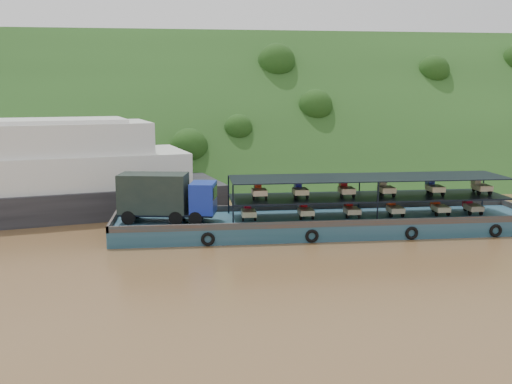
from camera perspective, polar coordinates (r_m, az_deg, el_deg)
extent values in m
plane|color=brown|center=(45.92, 2.92, -4.53)|extent=(160.00, 160.00, 0.00)
cube|color=#1C3513|center=(80.99, -1.31, 1.85)|extent=(140.00, 39.60, 39.60)
cube|color=#163F4E|center=(48.00, 7.06, -3.22)|extent=(35.00, 7.00, 1.20)
cube|color=#592D19|center=(51.05, 6.18, -1.42)|extent=(35.00, 0.20, 0.50)
cube|color=#592D19|center=(44.60, 8.11, -3.14)|extent=(35.00, 0.20, 0.50)
cube|color=#592D19|center=(46.88, -14.08, -2.70)|extent=(0.20, 7.00, 0.50)
torus|color=black|center=(43.26, -4.83, -4.72)|extent=(1.06, 0.26, 1.06)
torus|color=black|center=(44.22, 5.62, -4.41)|extent=(1.06, 0.26, 1.06)
torus|color=black|center=(46.55, 15.31, -3.99)|extent=(1.06, 0.26, 1.06)
torus|color=black|center=(49.57, 22.85, -3.58)|extent=(1.06, 0.26, 1.06)
cylinder|color=black|center=(45.97, -12.63, -2.51)|extent=(1.16, 0.58, 1.11)
cylinder|color=black|center=(48.16, -11.86, -1.91)|extent=(1.16, 0.58, 1.11)
cylinder|color=black|center=(45.07, -8.01, -2.61)|extent=(1.16, 0.58, 1.11)
cylinder|color=black|center=(47.30, -7.45, -1.99)|extent=(1.16, 0.58, 1.11)
cylinder|color=black|center=(44.78, -6.06, -2.65)|extent=(1.16, 0.58, 1.11)
cylinder|color=black|center=(47.03, -5.59, -2.02)|extent=(1.16, 0.58, 1.11)
cube|color=black|center=(46.33, -8.81, -2.07)|extent=(7.86, 3.75, 0.22)
cube|color=navy|center=(45.55, -5.30, -0.57)|extent=(2.33, 2.96, 2.44)
cube|color=black|center=(45.33, -4.13, -0.03)|extent=(0.46, 2.20, 1.00)
cube|color=black|center=(46.27, -10.20, -0.10)|extent=(5.72, 3.57, 3.11)
cube|color=black|center=(48.49, 11.14, -0.47)|extent=(23.00, 5.00, 0.12)
cube|color=black|center=(48.22, 11.20, 1.45)|extent=(23.00, 5.00, 0.08)
cylinder|color=black|center=(43.86, -2.31, -1.40)|extent=(0.12, 0.12, 3.30)
cylinder|color=black|center=(48.76, -2.76, -0.24)|extent=(0.12, 0.12, 3.30)
cylinder|color=black|center=(46.16, 12.08, -1.04)|extent=(0.12, 0.12, 3.30)
cylinder|color=black|center=(50.83, 10.28, 0.03)|extent=(0.12, 0.12, 3.30)
cylinder|color=black|center=(55.28, 21.76, 0.27)|extent=(0.12, 0.12, 3.30)
cylinder|color=black|center=(47.73, -0.92, -2.16)|extent=(0.12, 0.52, 0.52)
cylinder|color=black|center=(45.93, -1.31, -2.65)|extent=(0.14, 0.52, 0.52)
cylinder|color=black|center=(46.03, -0.07, -2.62)|extent=(0.14, 0.52, 0.52)
cube|color=beige|center=(46.25, -0.74, -2.13)|extent=(1.15, 1.50, 0.44)
cube|color=#AB0B20|center=(47.33, -0.88, -1.62)|extent=(0.55, 0.80, 0.80)
cube|color=#AB0B20|center=(47.04, -0.86, -1.07)|extent=(0.50, 0.10, 0.10)
cylinder|color=black|center=(48.42, 4.66, -2.01)|extent=(0.12, 0.52, 0.52)
cylinder|color=black|center=(46.60, 4.49, -2.49)|extent=(0.14, 0.52, 0.52)
cylinder|color=black|center=(46.80, 5.70, -2.45)|extent=(0.14, 0.52, 0.52)
cube|color=beige|center=(46.96, 5.02, -1.98)|extent=(1.15, 1.50, 0.44)
cube|color=red|center=(48.03, 4.74, -1.48)|extent=(0.55, 0.80, 0.80)
cube|color=red|center=(47.74, 4.80, -0.94)|extent=(0.50, 0.10, 0.10)
cylinder|color=black|center=(49.33, 9.11, -1.89)|extent=(0.12, 0.52, 0.52)
cylinder|color=black|center=(47.50, 9.11, -2.35)|extent=(0.14, 0.52, 0.52)
cylinder|color=black|center=(47.78, 10.27, -2.31)|extent=(0.14, 0.52, 0.52)
cube|color=beige|center=(47.89, 9.59, -1.84)|extent=(1.15, 1.50, 0.44)
cube|color=#B10E0B|center=(48.94, 9.22, -1.36)|extent=(0.55, 0.80, 0.80)
cube|color=#B10E0B|center=(48.65, 9.30, -0.83)|extent=(0.50, 0.10, 0.10)
cylinder|color=black|center=(50.46, 13.19, -1.76)|extent=(0.12, 0.52, 0.52)
cylinder|color=black|center=(48.64, 13.35, -2.20)|extent=(0.14, 0.52, 0.52)
cylinder|color=black|center=(48.98, 14.45, -2.16)|extent=(0.14, 0.52, 0.52)
cube|color=beige|center=(49.06, 13.77, -1.71)|extent=(1.15, 1.50, 0.44)
cube|color=red|center=(50.08, 13.33, -1.24)|extent=(0.55, 0.80, 0.80)
cube|color=red|center=(49.80, 13.43, -0.72)|extent=(0.50, 0.10, 0.10)
cylinder|color=black|center=(51.93, 17.31, -1.62)|extent=(0.12, 0.52, 0.52)
cylinder|color=black|center=(50.12, 17.62, -2.05)|extent=(0.14, 0.52, 0.52)
cylinder|color=black|center=(50.54, 18.65, -2.01)|extent=(0.14, 0.52, 0.52)
cube|color=beige|center=(50.57, 17.99, -1.57)|extent=(1.15, 1.50, 0.44)
cube|color=#B9290C|center=(51.56, 17.47, -1.12)|extent=(0.55, 0.80, 0.80)
cube|color=#B9290C|center=(51.29, 17.59, -0.61)|extent=(0.50, 0.10, 0.10)
cylinder|color=black|center=(53.18, 20.20, -1.52)|extent=(0.12, 0.52, 0.52)
cylinder|color=black|center=(51.39, 20.59, -1.93)|extent=(0.14, 0.52, 0.52)
cylinder|color=black|center=(51.85, 21.58, -1.89)|extent=(0.14, 0.52, 0.52)
cube|color=tan|center=(51.86, 20.93, -1.46)|extent=(1.15, 1.50, 0.44)
cube|color=#AC0B21|center=(52.82, 20.37, -1.03)|extent=(0.55, 0.80, 0.80)
cube|color=#AC0B21|center=(52.56, 20.51, -0.53)|extent=(0.50, 0.10, 0.10)
cylinder|color=black|center=(47.49, 0.12, -0.11)|extent=(0.12, 0.52, 0.52)
cylinder|color=black|center=(45.67, -0.24, -0.51)|extent=(0.14, 0.52, 0.52)
cylinder|color=black|center=(45.79, 1.01, -0.49)|extent=(0.14, 0.52, 0.52)
cube|color=beige|center=(46.01, 0.33, 0.00)|extent=(1.15, 1.50, 0.44)
cube|color=#B9270C|center=(47.10, 0.16, 0.45)|extent=(0.55, 0.80, 0.80)
cube|color=#B9270C|center=(46.83, 0.19, 1.02)|extent=(0.50, 0.10, 0.10)
cylinder|color=black|center=(48.00, 4.12, -0.02)|extent=(0.12, 0.52, 0.52)
cylinder|color=black|center=(46.17, 3.93, -0.42)|extent=(0.14, 0.52, 0.52)
cylinder|color=black|center=(46.36, 5.15, -0.40)|extent=(0.14, 0.52, 0.52)
cube|color=#C6BB8C|center=(46.54, 4.46, 0.08)|extent=(1.15, 1.50, 0.44)
cube|color=#191D9B|center=(47.62, 4.20, 0.53)|extent=(0.55, 0.80, 0.80)
cube|color=#191D9B|center=(47.35, 4.25, 1.09)|extent=(0.50, 0.10, 0.10)
cylinder|color=black|center=(48.87, 8.59, 0.07)|extent=(0.12, 0.52, 0.52)
cylinder|color=black|center=(47.03, 8.57, -0.32)|extent=(0.14, 0.52, 0.52)
cylinder|color=black|center=(47.30, 9.74, -0.29)|extent=(0.14, 0.52, 0.52)
cube|color=tan|center=(47.43, 9.05, 0.17)|extent=(1.15, 1.50, 0.44)
cube|color=#B00B0E|center=(48.49, 8.69, 0.61)|extent=(0.55, 0.80, 0.80)
cube|color=#B00B0E|center=(48.22, 8.77, 1.16)|extent=(0.50, 0.10, 0.10)
cylinder|color=black|center=(49.86, 12.36, 0.15)|extent=(0.12, 0.52, 0.52)
cylinder|color=black|center=(48.03, 12.49, -0.23)|extent=(0.14, 0.52, 0.52)
cylinder|color=black|center=(48.36, 13.61, -0.20)|extent=(0.14, 0.52, 0.52)
cube|color=tan|center=(48.46, 12.93, 0.25)|extent=(1.15, 1.50, 0.44)
cube|color=#C3B389|center=(49.50, 12.50, 0.68)|extent=(0.55, 0.80, 0.80)
cube|color=#C3B389|center=(49.24, 12.59, 1.22)|extent=(0.50, 0.10, 0.10)
cylinder|color=black|center=(51.39, 16.83, 0.24)|extent=(0.12, 0.52, 0.52)
cylinder|color=black|center=(49.57, 17.12, -0.12)|extent=(0.14, 0.52, 0.52)
cylinder|color=black|center=(49.98, 18.17, -0.10)|extent=(0.14, 0.52, 0.52)
cube|color=#CABC8F|center=(50.03, 17.50, 0.34)|extent=(1.15, 1.50, 0.44)
cube|color=navy|center=(51.04, 16.99, 0.76)|extent=(0.55, 0.80, 0.80)
cube|color=navy|center=(50.79, 17.11, 1.28)|extent=(0.50, 0.10, 0.10)
cylinder|color=black|center=(53.19, 20.95, 0.32)|extent=(0.12, 0.52, 0.52)
cylinder|color=black|center=(51.39, 21.37, -0.02)|extent=(0.14, 0.52, 0.52)
cylinder|color=black|center=(51.86, 22.35, 0.00)|extent=(0.14, 0.52, 0.52)
cube|color=#CBB890|center=(51.87, 21.71, 0.42)|extent=(1.15, 1.50, 0.44)
cube|color=beige|center=(52.85, 21.13, 0.82)|extent=(0.55, 0.80, 0.80)
cube|color=beige|center=(52.60, 21.27, 1.33)|extent=(0.50, 0.10, 0.10)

